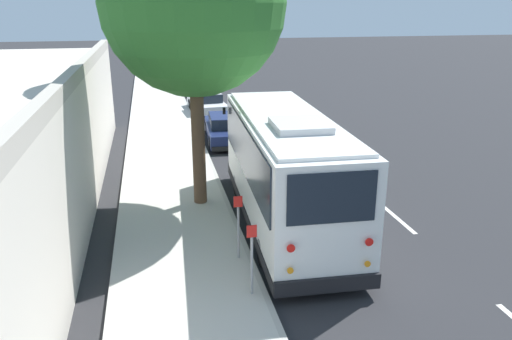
# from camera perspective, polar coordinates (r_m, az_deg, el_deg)

# --- Properties ---
(ground_plane) EXTENTS (160.00, 160.00, 0.00)m
(ground_plane) POSITION_cam_1_polar(r_m,az_deg,el_deg) (15.43, 4.56, -5.58)
(ground_plane) COLOR #28282B
(sidewalk_slab) EXTENTS (80.00, 3.36, 0.15)m
(sidewalk_slab) POSITION_cam_1_polar(r_m,az_deg,el_deg) (14.84, -9.18, -6.47)
(sidewalk_slab) COLOR beige
(sidewalk_slab) RESTS_ON ground
(curb_strip) EXTENTS (80.00, 0.14, 0.15)m
(curb_strip) POSITION_cam_1_polar(r_m,az_deg,el_deg) (15.00, -2.47, -5.95)
(curb_strip) COLOR #AAA69D
(curb_strip) RESTS_ON ground
(shuttle_bus) EXTENTS (8.76, 2.80, 3.46)m
(shuttle_bus) POSITION_cam_1_polar(r_m,az_deg,el_deg) (14.45, 3.40, 0.62)
(shuttle_bus) COLOR white
(shuttle_bus) RESTS_ON ground
(parked_sedan_navy) EXTENTS (4.66, 1.95, 1.29)m
(parked_sedan_navy) POSITION_cam_1_polar(r_m,az_deg,el_deg) (23.84, -3.52, 4.71)
(parked_sedan_navy) COLOR #19234C
(parked_sedan_navy) RESTS_ON ground
(parked_sedan_white) EXTENTS (4.68, 2.03, 1.31)m
(parked_sedan_white) POSITION_cam_1_polar(r_m,az_deg,el_deg) (30.01, -5.62, 7.57)
(parked_sedan_white) COLOR silver
(parked_sedan_white) RESTS_ON ground
(parked_sedan_gray) EXTENTS (4.46, 1.77, 1.26)m
(parked_sedan_gray) POSITION_cam_1_polar(r_m,az_deg,el_deg) (37.44, -6.91, 9.67)
(parked_sedan_gray) COLOR slate
(parked_sedan_gray) RESTS_ON ground
(parked_sedan_tan) EXTENTS (4.72, 2.02, 1.31)m
(parked_sedan_tan) POSITION_cam_1_polar(r_m,az_deg,el_deg) (43.93, -7.76, 10.98)
(parked_sedan_tan) COLOR tan
(parked_sedan_tan) RESTS_ON ground
(parked_sedan_black) EXTENTS (4.40, 1.79, 1.28)m
(parked_sedan_black) POSITION_cam_1_polar(r_m,az_deg,el_deg) (50.68, -8.44, 11.93)
(parked_sedan_black) COLOR black
(parked_sedan_black) RESTS_ON ground
(sign_post_near) EXTENTS (0.06, 0.22, 1.67)m
(sign_post_near) POSITION_cam_1_polar(r_m,az_deg,el_deg) (11.01, -0.48, -10.16)
(sign_post_near) COLOR gray
(sign_post_near) RESTS_ON sidewalk_slab
(sign_post_far) EXTENTS (0.06, 0.22, 1.68)m
(sign_post_far) POSITION_cam_1_polar(r_m,az_deg,el_deg) (12.48, -2.04, -6.50)
(sign_post_far) COLOR gray
(sign_post_far) RESTS_ON sidewalk_slab
(lane_stripe_mid) EXTENTS (2.40, 0.14, 0.01)m
(lane_stripe_mid) POSITION_cam_1_polar(r_m,az_deg,el_deg) (16.07, 15.72, -5.22)
(lane_stripe_mid) COLOR silver
(lane_stripe_mid) RESTS_ON ground
(lane_stripe_ahead) EXTENTS (2.40, 0.14, 0.01)m
(lane_stripe_ahead) POSITION_cam_1_polar(r_m,az_deg,el_deg) (21.20, 8.38, 1.10)
(lane_stripe_ahead) COLOR silver
(lane_stripe_ahead) RESTS_ON ground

